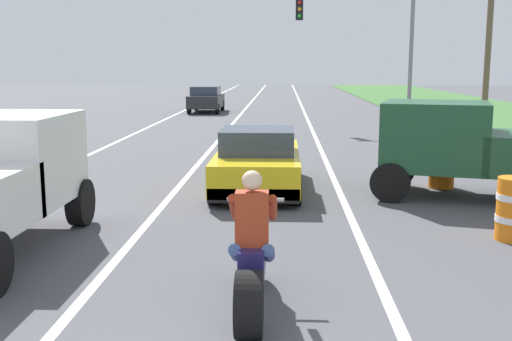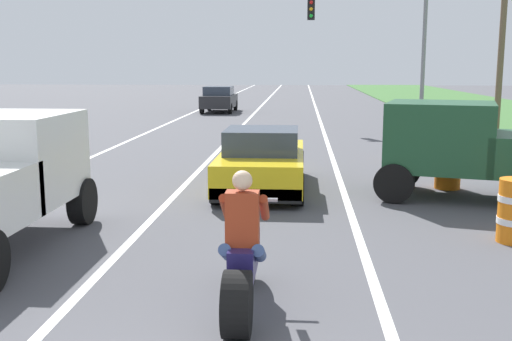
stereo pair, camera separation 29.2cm
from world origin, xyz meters
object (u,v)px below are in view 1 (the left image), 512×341
Objects in this scene: sports_car_yellow at (258,161)px; pickup_truck_right_shoulder_dark_green at (482,146)px; construction_barrel_far at (406,144)px; traffic_light_mast_near at (372,34)px; distant_car_far_ahead at (206,99)px; motorcycle_with_rider at (252,262)px; construction_barrel_mid at (442,165)px.

sports_car_yellow is 0.84× the size of pickup_truck_right_shoulder_dark_green.
construction_barrel_far is (-0.58, 4.86, -0.60)m from pickup_truck_right_shoulder_dark_green.
traffic_light_mast_near is at bearing 87.90° from construction_barrel_far.
distant_car_far_ahead is at bearing 113.78° from construction_barrel_far.
pickup_truck_right_shoulder_dark_green is (4.40, 6.15, 0.51)m from motorcycle_with_rider.
motorcycle_with_rider is 2.21× the size of construction_barrel_far.
pickup_truck_right_shoulder_dark_green is at bearing -66.67° from construction_barrel_mid.
distant_car_far_ahead reaches higher than construction_barrel_mid.
sports_car_yellow is 0.72× the size of traffic_light_mast_near.
traffic_light_mast_near is at bearing 78.71° from motorcycle_with_rider.
construction_barrel_far is at bearing 91.33° from construction_barrel_mid.
construction_barrel_mid is (3.91, 7.29, -0.09)m from motorcycle_with_rider.
traffic_light_mast_near is (-0.21, 14.84, 2.94)m from pickup_truck_right_shoulder_dark_green.
construction_barrel_mid is (-0.49, 1.14, -0.60)m from pickup_truck_right_shoulder_dark_green.
traffic_light_mast_near reaches higher than distant_car_far_ahead.
sports_car_yellow is at bearing -79.99° from distant_car_far_ahead.
pickup_truck_right_shoulder_dark_green is at bearing -83.23° from construction_barrel_far.
pickup_truck_right_shoulder_dark_green is 4.93m from construction_barrel_far.
motorcycle_with_rider is 0.55× the size of distant_car_far_ahead.
sports_car_yellow is 4.30× the size of construction_barrel_mid.
pickup_truck_right_shoulder_dark_green is 5.14× the size of construction_barrel_mid.
pickup_truck_right_shoulder_dark_green is 1.29× the size of distant_car_far_ahead.
traffic_light_mast_near is at bearing 72.62° from sports_car_yellow.
distant_car_far_ahead is (-8.33, 8.09, -3.27)m from traffic_light_mast_near.
distant_car_far_ahead is (-4.14, 29.08, 0.18)m from motorcycle_with_rider.
traffic_light_mast_near is 1.50× the size of distant_car_far_ahead.
distant_car_far_ahead is (-8.54, 22.93, -0.33)m from pickup_truck_right_shoulder_dark_green.
pickup_truck_right_shoulder_dark_green reaches higher than distant_car_far_ahead.
sports_car_yellow is at bearing -107.38° from traffic_light_mast_near.
motorcycle_with_rider is 0.51× the size of sports_car_yellow.
construction_barrel_far is (-0.37, -9.98, -3.54)m from traffic_light_mast_near.
motorcycle_with_rider is 2.21× the size of construction_barrel_mid.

